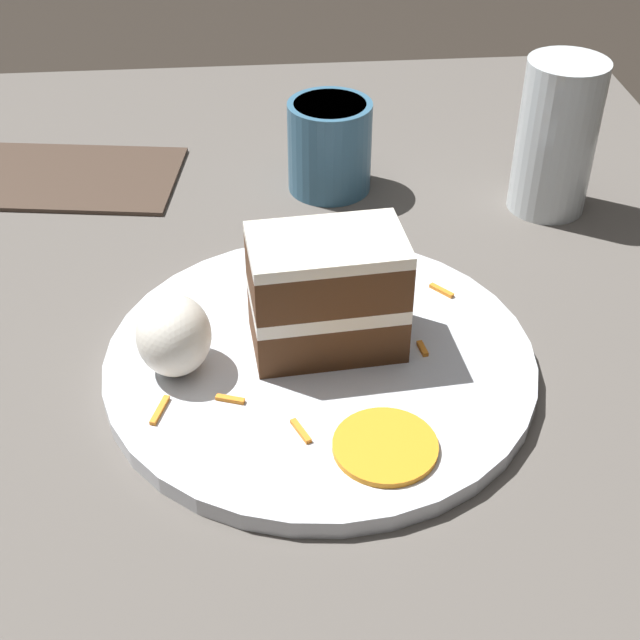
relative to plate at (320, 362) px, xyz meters
The scene contains 10 objects.
ground_plane 0.04m from the plate, 42.31° to the right, with size 6.00×6.00×0.00m, color black.
dining_table 0.03m from the plate, 42.31° to the right, with size 1.18×0.82×0.02m, color #56514C.
plate is the anchor object (origin of this frame).
cake_slice 0.05m from the plate, 155.81° to the left, with size 0.07×0.11×0.09m.
cream_dollop 0.10m from the plate, 86.99° to the right, with size 0.06×0.05×0.06m, color white.
orange_garnish 0.10m from the plate, 18.84° to the left, with size 0.07×0.07×0.00m, color orange.
carrot_shreds_scatter 0.01m from the plate, 20.34° to the right, with size 0.18×0.22×0.00m.
drinking_glass 0.31m from the plate, 133.05° to the left, with size 0.07×0.07×0.14m.
coffee_mug 0.27m from the plate, behind, with size 0.08×0.08×0.08m.
menu_card 0.38m from the plate, 142.47° to the right, with size 0.13×0.24×0.00m, color #423328.
Camera 1 is at (0.46, -0.02, 0.44)m, focal length 50.00 mm.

